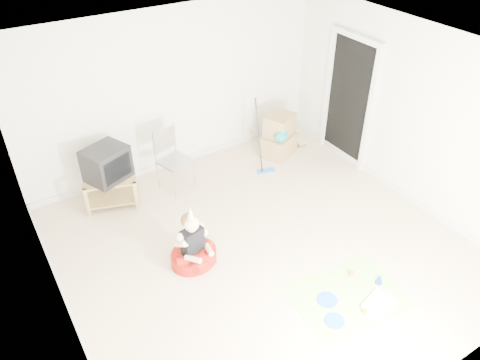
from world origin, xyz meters
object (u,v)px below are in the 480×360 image
tv_stand (111,189)px  folding_chair (175,161)px  birthday_cake (379,305)px  seated_woman (193,250)px  cardboard_boxes (279,136)px  crt_tv (106,164)px

tv_stand → folding_chair: 1.02m
folding_chair → birthday_cake: 3.57m
tv_stand → seated_woman: bearing=-75.0°
seated_woman → cardboard_boxes: bearing=32.6°
crt_tv → seated_woman: bearing=-97.8°
cardboard_boxes → birthday_cake: 3.54m
folding_chair → birthday_cake: folding_chair is taller
tv_stand → birthday_cake: (1.93, -3.53, -0.23)m
folding_chair → crt_tv: bearing=173.7°
birthday_cake → cardboard_boxes: bearing=73.5°
cardboard_boxes → birthday_cake: cardboard_boxes is taller
crt_tv → birthday_cake: size_ratio=1.42×
crt_tv → seated_woman: size_ratio=0.65×
tv_stand → crt_tv: (0.00, -0.00, 0.44)m
folding_chair → birthday_cake: (0.94, -3.42, -0.43)m
tv_stand → seated_woman: 1.79m
crt_tv → birthday_cake: (1.93, -3.53, -0.67)m
folding_chair → seated_woman: bearing=-108.3°
tv_stand → seated_woman: size_ratio=0.97×
crt_tv → folding_chair: (1.00, -0.11, -0.23)m
folding_chair → cardboard_boxes: folding_chair is taller
cardboard_boxes → crt_tv: bearing=177.1°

